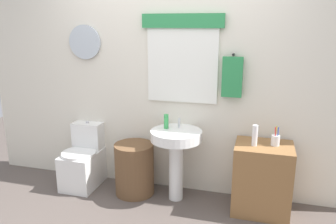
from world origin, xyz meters
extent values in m
cube|color=silver|center=(0.00, 1.15, 1.30)|extent=(4.40, 0.10, 2.60)
cube|color=white|center=(0.15, 1.08, 1.40)|extent=(0.74, 0.03, 0.77)
cube|color=#2D894C|center=(0.15, 1.07, 1.84)|extent=(0.84, 0.04, 0.14)
cylinder|color=silver|center=(-0.95, 1.08, 1.62)|extent=(0.37, 0.03, 0.37)
cylinder|color=black|center=(0.67, 1.07, 1.52)|extent=(0.02, 0.06, 0.02)
cube|color=#2D894C|center=(0.67, 1.05, 1.30)|extent=(0.20, 0.05, 0.40)
cube|color=white|center=(-0.95, 0.85, 0.20)|extent=(0.36, 0.50, 0.40)
cylinder|color=white|center=(-0.95, 0.79, 0.42)|extent=(0.38, 0.38, 0.03)
cube|color=white|center=(-0.95, 1.02, 0.55)|extent=(0.34, 0.18, 0.30)
cylinder|color=silver|center=(-0.95, 1.02, 0.72)|extent=(0.04, 0.04, 0.02)
cylinder|color=brown|center=(-0.31, 0.85, 0.28)|extent=(0.42, 0.42, 0.57)
cylinder|color=white|center=(0.15, 0.85, 0.33)|extent=(0.15, 0.15, 0.66)
cylinder|color=white|center=(0.15, 0.85, 0.71)|extent=(0.53, 0.53, 0.10)
cylinder|color=silver|center=(0.15, 0.97, 0.81)|extent=(0.03, 0.03, 0.10)
cube|color=olive|center=(1.02, 0.85, 0.35)|extent=(0.54, 0.44, 0.70)
cylinder|color=green|center=(0.03, 0.90, 0.84)|extent=(0.05, 0.05, 0.15)
cylinder|color=white|center=(0.93, 0.81, 0.80)|extent=(0.05, 0.05, 0.20)
cylinder|color=silver|center=(1.12, 0.87, 0.75)|extent=(0.08, 0.08, 0.10)
cylinder|color=blue|center=(1.14, 0.87, 0.79)|extent=(0.01, 0.02, 0.18)
cylinder|color=yellow|center=(1.11, 0.89, 0.79)|extent=(0.02, 0.01, 0.18)
cylinder|color=red|center=(1.11, 0.85, 0.79)|extent=(0.02, 0.01, 0.18)
camera|label=1|loc=(0.95, -2.27, 1.82)|focal=35.66mm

